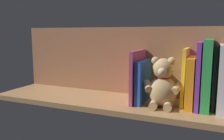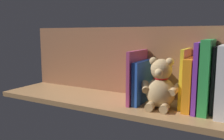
# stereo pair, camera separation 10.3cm
# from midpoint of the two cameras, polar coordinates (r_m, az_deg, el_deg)

# --- Properties ---
(ground_plane) EXTENTS (1.07, 0.30, 0.02)m
(ground_plane) POSITION_cam_midpoint_polar(r_m,az_deg,el_deg) (1.06, -2.80, -7.52)
(ground_plane) COLOR #A87A4C
(shelf_back_panel) EXTENTS (1.07, 0.02, 0.31)m
(shelf_back_panel) POSITION_cam_midpoint_polar(r_m,az_deg,el_deg) (1.14, -0.09, 2.27)
(shelf_back_panel) COLOR #996242
(shelf_back_panel) RESTS_ON ground_plane
(book_0) EXTENTS (0.01, 0.14, 0.24)m
(book_0) POSITION_cam_midpoint_polar(r_m,az_deg,el_deg) (0.97, 20.57, -1.61)
(book_0) COLOR black
(book_0) RESTS_ON ground_plane
(book_1) EXTENTS (0.03, 0.18, 0.26)m
(book_1) POSITION_cam_midpoint_polar(r_m,az_deg,el_deg) (0.95, 18.94, -1.00)
(book_1) COLOR green
(book_1) RESTS_ON ground_plane
(book_2) EXTENTS (0.02, 0.18, 0.25)m
(book_2) POSITION_cam_midpoint_polar(r_m,az_deg,el_deg) (0.95, 17.24, -1.18)
(book_2) COLOR purple
(book_2) RESTS_ON ground_plane
(book_3) EXTENTS (0.03, 0.17, 0.19)m
(book_3) POSITION_cam_midpoint_polar(r_m,az_deg,el_deg) (0.97, 15.55, -2.78)
(book_3) COLOR orange
(book_3) RESTS_ON ground_plane
(book_4) EXTENTS (0.02, 0.14, 0.23)m
(book_4) POSITION_cam_midpoint_polar(r_m,az_deg,el_deg) (0.98, 14.18, -1.59)
(book_4) COLOR yellow
(book_4) RESTS_ON ground_plane
(teddy_bear) EXTENTS (0.16, 0.13, 0.20)m
(teddy_bear) POSITION_cam_midpoint_polar(r_m,az_deg,el_deg) (0.94, 8.94, -3.57)
(teddy_bear) COLOR tan
(teddy_bear) RESTS_ON ground_plane
(book_5) EXTENTS (0.02, 0.18, 0.17)m
(book_5) POSITION_cam_midpoint_polar(r_m,az_deg,el_deg) (1.00, 4.64, -2.66)
(book_5) COLOR blue
(book_5) RESTS_ON ground_plane
(book_6) EXTENTS (0.01, 0.19, 0.22)m
(book_6) POSITION_cam_midpoint_polar(r_m,az_deg,el_deg) (1.00, 3.30, -1.44)
(book_6) COLOR #B23F72
(book_6) RESTS_ON ground_plane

